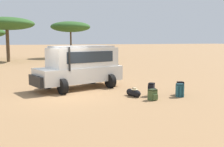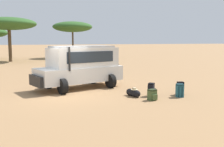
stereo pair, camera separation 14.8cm
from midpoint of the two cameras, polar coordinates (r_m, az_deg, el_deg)
name	(u,v)px [view 1 (the left image)]	position (r m, az deg, el deg)	size (l,w,h in m)	color
ground_plane	(69,95)	(13.54, -9.76, -4.58)	(320.00, 320.00, 0.00)	#9E754C
safari_vehicle	(81,66)	(15.14, -7.13, 1.67)	(5.47, 3.51, 2.44)	silver
backpack_beside_front_wheel	(152,90)	(13.14, 8.31, -3.51)	(0.45, 0.45, 0.65)	black
backpack_cluster_center	(153,95)	(12.25, 8.50, -4.62)	(0.42, 0.44, 0.51)	#42562D
backpack_near_rear_wheel	(180,88)	(13.78, 14.36, -3.14)	(0.36, 0.40, 0.66)	black
backpack_outermost	(180,90)	(13.23, 14.22, -3.59)	(0.44, 0.47, 0.65)	#235B6B
duffel_bag_low_black_case	(133,93)	(12.99, 4.37, -4.19)	(0.46, 0.93, 0.45)	black
acacia_tree_left_mid	(7,24)	(36.39, -22.05, 10.00)	(6.89, 7.48, 5.66)	brown
acacia_tree_centre_back	(71,27)	(42.21, -9.11, 9.99)	(6.23, 5.81, 5.69)	brown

